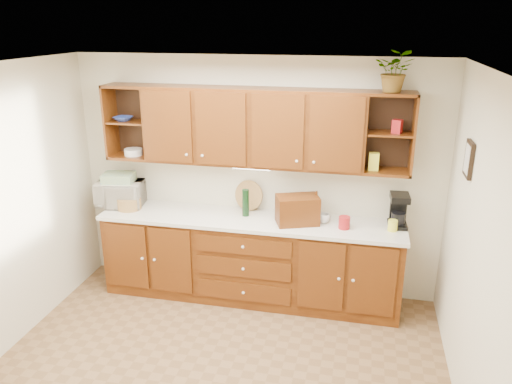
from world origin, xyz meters
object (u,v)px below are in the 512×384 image
at_px(microwave, 120,194).
at_px(coffee_maker, 399,210).
at_px(bread_box, 297,210).
at_px(potted_plant, 395,71).

height_order(microwave, coffee_maker, coffee_maker).
relative_size(bread_box, coffee_maker, 1.22).
height_order(bread_box, coffee_maker, coffee_maker).
xyz_separation_m(microwave, potted_plant, (2.88, 0.04, 1.41)).
bearing_deg(microwave, bread_box, -11.92).
height_order(coffee_maker, potted_plant, potted_plant).
distance_m(microwave, potted_plant, 3.21).
xyz_separation_m(coffee_maker, potted_plant, (-0.15, -0.02, 1.38)).
bearing_deg(coffee_maker, potted_plant, -175.43).
distance_m(microwave, coffee_maker, 3.03).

